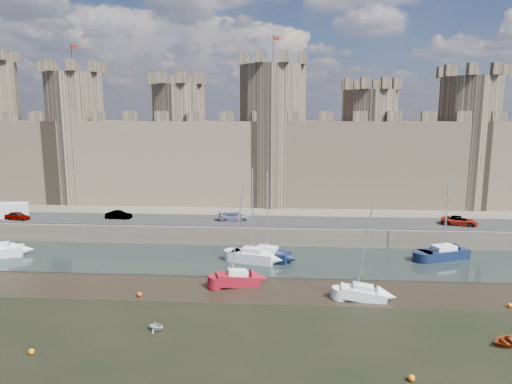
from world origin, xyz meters
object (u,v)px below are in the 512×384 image
car_0 (17,216)px  sailboat_2 (253,256)px  sailboat_3 (444,253)px  sailboat_5 (363,293)px  car_2 (235,216)px  van (7,211)px  sailboat_1 (267,254)px  car_3 (459,221)px  sailboat_4 (238,278)px  car_1 (119,215)px

car_0 → sailboat_2: (34.82, -9.36, -2.25)m
sailboat_3 → sailboat_5: bearing=-154.2°
car_2 → van: (-33.53, -0.59, 0.47)m
sailboat_1 → sailboat_2: bearing=-132.6°
car_3 → sailboat_2: bearing=127.0°
car_3 → sailboat_1: 27.81m
sailboat_3 → sailboat_2: bearing=164.9°
sailboat_4 → car_2: bearing=79.9°
van → sailboat_5: 52.71m
van → sailboat_5: bearing=-30.9°
car_1 → sailboat_2: size_ratio=0.33×
car_0 → sailboat_5: 50.32m
car_0 → sailboat_1: bearing=-90.1°
car_2 → sailboat_1: size_ratio=0.42×
car_1 → car_3: size_ratio=0.80×
car_1 → van: (-16.51, -0.56, 0.52)m
sailboat_2 → sailboat_5: sailboat_2 is taller
car_1 → van: bearing=94.7°
car_2 → van: 33.54m
sailboat_3 → van: bearing=150.8°
car_2 → sailboat_3: size_ratio=0.42×
sailboat_5 → car_2: bearing=129.2°
van → sailboat_1: bearing=-21.6°
sailboat_5 → van: bearing=161.1°
car_3 → sailboat_2: 29.71m
sailboat_2 → car_1: bearing=168.0°
sailboat_1 → sailboat_4: 8.76m
car_1 → sailboat_3: bearing=-97.7°
sailboat_4 → car_3: bearing=14.3°
car_1 → sailboat_4: bearing=-130.7°
sailboat_2 → sailboat_4: size_ratio=1.06×
car_0 → sailboat_3: size_ratio=0.34×
car_0 → sailboat_4: sailboat_4 is taller
van → sailboat_4: sailboat_4 is taller
sailboat_1 → sailboat_4: sailboat_1 is taller
car_0 → sailboat_2: bearing=-92.0°
car_3 → sailboat_2: sailboat_2 is taller
sailboat_2 → sailboat_4: sailboat_2 is taller
sailboat_2 → car_2: bearing=123.4°
van → sailboat_2: 38.49m
car_2 → car_3: bearing=-96.7°
car_2 → sailboat_3: (26.73, -8.10, -2.34)m
car_1 → sailboat_2: 23.30m
car_0 → sailboat_3: sailboat_3 is taller
car_1 → sailboat_5: sailboat_5 is taller
car_2 → sailboat_3: 28.03m
sailboat_2 → van: bearing=-179.6°
car_0 → sailboat_4: bearing=-103.4°
car_0 → van: size_ratio=0.71×
van → sailboat_3: (60.27, -7.51, -2.81)m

